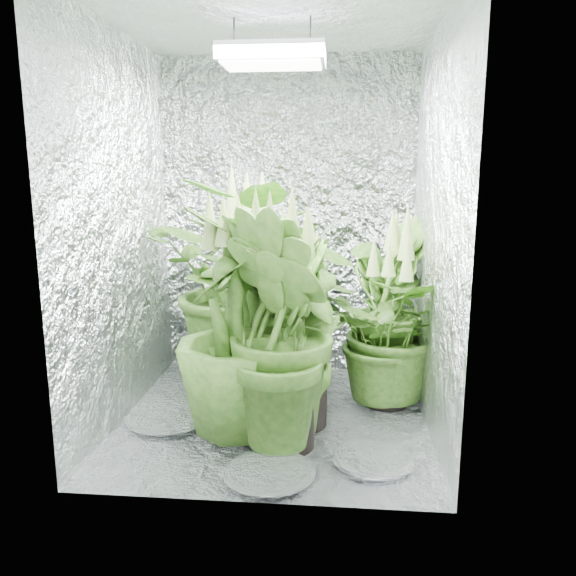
{
  "coord_description": "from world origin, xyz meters",
  "views": [
    {
      "loc": [
        0.33,
        -2.79,
        1.28
      ],
      "look_at": [
        0.07,
        0.0,
        0.71
      ],
      "focal_mm": 35.0,
      "sensor_mm": 36.0,
      "label": 1
    }
  ],
  "objects_px": {
    "grow_lamp": "(272,56)",
    "plant_b": "(300,322)",
    "plant_e": "(387,327)",
    "plant_g": "(284,331)",
    "plant_d": "(238,325)",
    "circulation_fan": "(381,366)",
    "plant_a": "(246,282)",
    "plant_c": "(388,307)",
    "plant_f": "(301,326)",
    "plant_h": "(250,327)"
  },
  "relations": [
    {
      "from": "grow_lamp",
      "to": "plant_b",
      "type": "distance_m",
      "value": 1.42
    },
    {
      "from": "plant_e",
      "to": "plant_g",
      "type": "xyz_separation_m",
      "value": [
        -0.52,
        -0.56,
        0.12
      ]
    },
    {
      "from": "plant_b",
      "to": "plant_e",
      "type": "xyz_separation_m",
      "value": [
        0.49,
        -0.09,
        0.0
      ]
    },
    {
      "from": "grow_lamp",
      "to": "plant_d",
      "type": "distance_m",
      "value": 1.29
    },
    {
      "from": "plant_e",
      "to": "circulation_fan",
      "type": "xyz_separation_m",
      "value": [
        -0.02,
        0.17,
        -0.29
      ]
    },
    {
      "from": "grow_lamp",
      "to": "plant_a",
      "type": "bearing_deg",
      "value": 113.48
    },
    {
      "from": "plant_c",
      "to": "plant_f",
      "type": "height_order",
      "value": "plant_f"
    },
    {
      "from": "circulation_fan",
      "to": "plant_e",
      "type": "bearing_deg",
      "value": -108.77
    },
    {
      "from": "plant_h",
      "to": "plant_g",
      "type": "bearing_deg",
      "value": -58.79
    },
    {
      "from": "plant_a",
      "to": "plant_e",
      "type": "height_order",
      "value": "plant_a"
    },
    {
      "from": "plant_d",
      "to": "circulation_fan",
      "type": "distance_m",
      "value": 1.04
    },
    {
      "from": "plant_g",
      "to": "plant_d",
      "type": "bearing_deg",
      "value": 155.23
    },
    {
      "from": "plant_f",
      "to": "circulation_fan",
      "type": "height_order",
      "value": "plant_f"
    },
    {
      "from": "grow_lamp",
      "to": "plant_a",
      "type": "xyz_separation_m",
      "value": [
        -0.23,
        0.53,
        -1.19
      ]
    },
    {
      "from": "grow_lamp",
      "to": "plant_e",
      "type": "height_order",
      "value": "grow_lamp"
    },
    {
      "from": "plant_c",
      "to": "plant_h",
      "type": "bearing_deg",
      "value": -149.35
    },
    {
      "from": "plant_e",
      "to": "plant_f",
      "type": "xyz_separation_m",
      "value": [
        -0.46,
        -0.31,
        0.08
      ]
    },
    {
      "from": "grow_lamp",
      "to": "plant_c",
      "type": "distance_m",
      "value": 1.55
    },
    {
      "from": "plant_g",
      "to": "grow_lamp",
      "type": "bearing_deg",
      "value": 105.52
    },
    {
      "from": "plant_e",
      "to": "plant_c",
      "type": "bearing_deg",
      "value": 84.94
    },
    {
      "from": "plant_a",
      "to": "plant_f",
      "type": "bearing_deg",
      "value": -57.61
    },
    {
      "from": "plant_a",
      "to": "plant_h",
      "type": "distance_m",
      "value": 0.51
    },
    {
      "from": "plant_f",
      "to": "plant_c",
      "type": "bearing_deg",
      "value": 49.28
    },
    {
      "from": "plant_a",
      "to": "plant_e",
      "type": "relative_size",
      "value": 1.38
    },
    {
      "from": "grow_lamp",
      "to": "plant_g",
      "type": "xyz_separation_m",
      "value": [
        0.09,
        -0.31,
        -1.25
      ]
    },
    {
      "from": "grow_lamp",
      "to": "plant_f",
      "type": "relative_size",
      "value": 0.44
    },
    {
      "from": "plant_b",
      "to": "plant_e",
      "type": "relative_size",
      "value": 0.94
    },
    {
      "from": "plant_f",
      "to": "plant_g",
      "type": "height_order",
      "value": "plant_g"
    },
    {
      "from": "plant_d",
      "to": "plant_g",
      "type": "distance_m",
      "value": 0.26
    },
    {
      "from": "plant_b",
      "to": "plant_f",
      "type": "relative_size",
      "value": 0.86
    },
    {
      "from": "plant_a",
      "to": "circulation_fan",
      "type": "height_order",
      "value": "plant_a"
    },
    {
      "from": "plant_g",
      "to": "circulation_fan",
      "type": "bearing_deg",
      "value": 55.04
    },
    {
      "from": "plant_a",
      "to": "plant_h",
      "type": "bearing_deg",
      "value": -78.44
    },
    {
      "from": "plant_a",
      "to": "plant_g",
      "type": "xyz_separation_m",
      "value": [
        0.31,
        -0.83,
        -0.06
      ]
    },
    {
      "from": "plant_d",
      "to": "circulation_fan",
      "type": "bearing_deg",
      "value": 39.5
    },
    {
      "from": "plant_h",
      "to": "circulation_fan",
      "type": "height_order",
      "value": "plant_h"
    },
    {
      "from": "plant_a",
      "to": "plant_b",
      "type": "xyz_separation_m",
      "value": [
        0.34,
        -0.19,
        -0.19
      ]
    },
    {
      "from": "plant_g",
      "to": "plant_h",
      "type": "xyz_separation_m",
      "value": [
        -0.22,
        0.36,
        -0.09
      ]
    },
    {
      "from": "plant_d",
      "to": "plant_g",
      "type": "xyz_separation_m",
      "value": [
        0.24,
        -0.11,
        0.01
      ]
    },
    {
      "from": "plant_b",
      "to": "plant_c",
      "type": "distance_m",
      "value": 0.55
    },
    {
      "from": "plant_b",
      "to": "plant_d",
      "type": "bearing_deg",
      "value": -116.34
    },
    {
      "from": "grow_lamp",
      "to": "plant_d",
      "type": "bearing_deg",
      "value": -127.36
    },
    {
      "from": "plant_d",
      "to": "plant_f",
      "type": "bearing_deg",
      "value": 24.64
    },
    {
      "from": "plant_d",
      "to": "plant_h",
      "type": "height_order",
      "value": "plant_d"
    },
    {
      "from": "plant_c",
      "to": "circulation_fan",
      "type": "bearing_deg",
      "value": -114.1
    },
    {
      "from": "plant_c",
      "to": "plant_e",
      "type": "xyz_separation_m",
      "value": [
        -0.02,
        -0.25,
        -0.06
      ]
    },
    {
      "from": "plant_a",
      "to": "plant_e",
      "type": "bearing_deg",
      "value": -18.53
    },
    {
      "from": "plant_f",
      "to": "plant_e",
      "type": "bearing_deg",
      "value": 33.86
    },
    {
      "from": "plant_d",
      "to": "plant_f",
      "type": "height_order",
      "value": "plant_d"
    },
    {
      "from": "circulation_fan",
      "to": "plant_d",
      "type": "bearing_deg",
      "value": -164.85
    }
  ]
}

